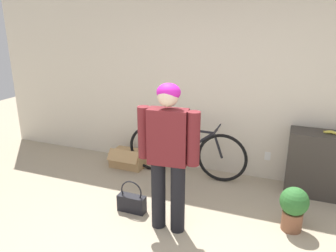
{
  "coord_description": "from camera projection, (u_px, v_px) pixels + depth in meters",
  "views": [
    {
      "loc": [
        0.79,
        -2.06,
        2.17
      ],
      "look_at": [
        -0.33,
        0.82,
        1.18
      ],
      "focal_mm": 35.0,
      "sensor_mm": 36.0,
      "label": 1
    }
  ],
  "objects": [
    {
      "name": "wall_back",
      "position": [
        233.0,
        87.0,
        4.55
      ],
      "size": [
        8.0,
        0.07,
        2.6
      ],
      "color": "beige",
      "rests_on": "ground_plane"
    },
    {
      "name": "bicycle",
      "position": [
        185.0,
        151.0,
        4.72
      ],
      "size": [
        1.77,
        0.46,
        0.78
      ],
      "rotation": [
        0.0,
        0.0,
        0.03
      ],
      "color": "black",
      "rests_on": "ground_plane"
    },
    {
      "name": "handbag",
      "position": [
        132.0,
        202.0,
        3.88
      ],
      "size": [
        0.34,
        0.12,
        0.4
      ],
      "color": "black",
      "rests_on": "ground_plane"
    },
    {
      "name": "person",
      "position": [
        168.0,
        150.0,
        3.33
      ],
      "size": [
        0.66,
        0.24,
        1.6
      ],
      "rotation": [
        0.0,
        0.0,
        0.1
      ],
      "color": "black",
      "rests_on": "ground_plane"
    },
    {
      "name": "cardboard_box",
      "position": [
        129.0,
        158.0,
        5.11
      ],
      "size": [
        0.52,
        0.42,
        0.31
      ],
      "color": "tan",
      "rests_on": "ground_plane"
    },
    {
      "name": "potted_plant",
      "position": [
        294.0,
        206.0,
        3.49
      ],
      "size": [
        0.3,
        0.3,
        0.5
      ],
      "color": "brown",
      "rests_on": "ground_plane"
    },
    {
      "name": "side_shelf",
      "position": [
        320.0,
        164.0,
        4.19
      ],
      "size": [
        0.8,
        0.39,
        0.84
      ],
      "color": "#38332D",
      "rests_on": "ground_plane"
    }
  ]
}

